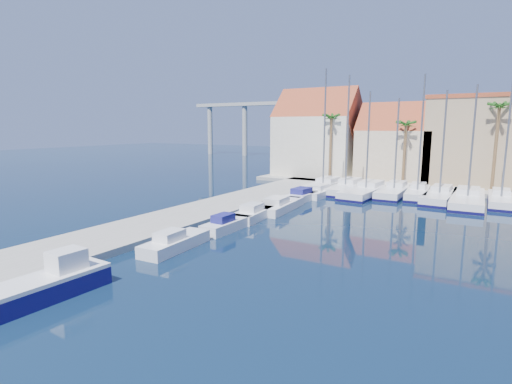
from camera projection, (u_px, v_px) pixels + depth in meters
ground at (126, 304)px, 18.51m from camera, size 260.00×260.00×0.00m
quay_west at (178, 219)px, 34.46m from camera, size 6.00×77.00×0.50m
shore_north at (458, 185)px, 53.94m from camera, size 54.00×16.00×0.50m
fishing_boat at (48, 284)px, 19.09m from camera, size 2.23×6.06×2.10m
motorboat_west_0 at (174, 242)px, 26.54m from camera, size 2.13×5.68×1.40m
motorboat_west_1 at (226, 224)px, 31.39m from camera, size 1.65×5.07×1.40m
motorboat_west_2 at (255, 213)px, 35.62m from camera, size 2.56×6.43×1.40m
motorboat_west_3 at (279, 205)px, 38.93m from camera, size 2.91×7.54×1.40m
motorboat_west_4 at (304, 195)px, 44.66m from camera, size 2.48×6.99×1.40m
motorboat_west_5 at (321, 191)px, 47.23m from camera, size 2.77×7.57×1.40m
sailboat_0 at (325, 186)px, 50.76m from camera, size 3.18×11.43×14.97m
sailboat_1 at (347, 187)px, 49.88m from camera, size 3.44×10.91×14.10m
sailboat_2 at (368, 191)px, 47.45m from camera, size 3.90×11.92×12.02m
sailboat_3 at (395, 191)px, 47.08m from camera, size 2.66×10.06×11.24m
sailboat_4 at (418, 192)px, 45.87m from camera, size 3.01×8.77×13.75m
sailboat_5 at (440, 196)px, 43.97m from camera, size 3.03×10.29×11.86m
sailboat_6 at (468, 199)px, 42.12m from camera, size 3.49×11.95×12.25m
sailboat_7 at (501, 199)px, 41.52m from camera, size 2.57×8.98×14.17m
building_0 at (318, 136)px, 62.25m from camera, size 12.30×9.00×13.50m
building_1 at (397, 146)px, 56.34m from camera, size 10.30×8.00×11.00m
building_2 at (487, 141)px, 51.43m from camera, size 14.20×10.20×11.50m
palm_0 at (331, 119)px, 55.57m from camera, size 2.60×2.60×10.15m
palm_1 at (406, 126)px, 50.63m from camera, size 2.60×2.60×9.15m
palm_2 at (499, 109)px, 45.23m from camera, size 2.60×2.60×11.15m
viaduct at (267, 118)px, 106.01m from camera, size 48.00×2.20×14.45m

